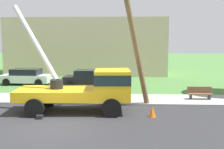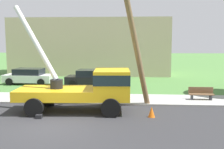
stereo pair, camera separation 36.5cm
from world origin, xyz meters
The scene contains 10 objects.
ground_plane centered at (0.00, 12.00, 0.00)m, with size 120.00×120.00×0.00m, color #477538.
road_asphalt centered at (0.00, 0.00, 0.00)m, with size 80.00×8.94×0.01m, color #2B2B2D.
sidewalk_strip centered at (0.00, 6.03, 0.05)m, with size 80.00×3.12×0.10m, color #9E9E99.
utility_truck centered at (1.29, 2.94, 1.41)m, with size 6.89×3.21×5.98m.
leaning_utility_pole centered at (3.71, 4.06, 4.51)m, with size 2.60×2.02×8.78m.
traffic_cone_ahead centered at (4.71, 1.97, 0.28)m, with size 0.36×0.36×0.56m, color orange.
parked_sedan_white centered at (-5.57, 12.07, 0.71)m, with size 4.49×2.17×1.42m.
parked_sedan_black centered at (0.26, 11.33, 0.71)m, with size 4.50×2.19×1.42m.
park_bench centered at (8.21, 6.10, 0.46)m, with size 1.60×0.45×0.90m.
lowrise_building_backdrop centered at (-1.15, 20.56, 3.20)m, with size 18.00×6.00×6.40m, color #C6B293.
Camera 1 is at (3.29, -12.13, 3.98)m, focal length 44.48 mm.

